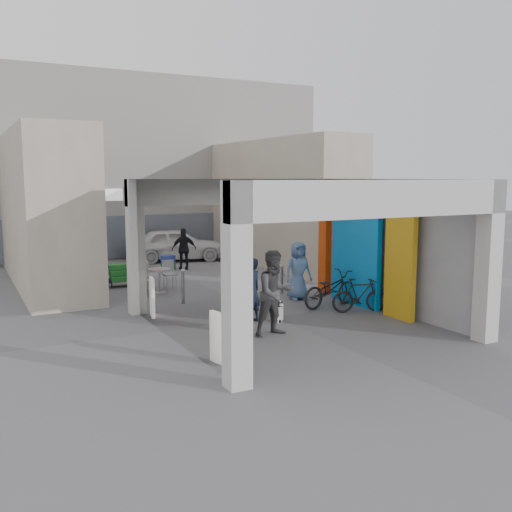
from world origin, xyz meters
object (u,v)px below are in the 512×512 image
bicycle_rear (360,295)px  man_back_turned (275,293)px  man_elderly (298,271)px  produce_stand (124,278)px  cafe_set (153,281)px  bicycle_front (330,289)px  white_van (176,244)px  man_with_dog (251,290)px  border_collie (278,312)px  man_crates (184,249)px

bicycle_rear → man_back_turned: bearing=123.6°
man_elderly → bicycle_rear: 2.25m
produce_stand → bicycle_rear: size_ratio=0.72×
man_elderly → bicycle_rear: (0.59, -2.13, -0.39)m
cafe_set → bicycle_front: (3.68, -4.28, 0.18)m
man_back_turned → white_van: 12.17m
bicycle_rear → white_van: white_van is taller
cafe_set → produce_stand: 1.44m
man_with_dog → border_collie: bearing=134.4°
produce_stand → border_collie: bearing=-67.3°
man_crates → bicycle_front: bearing=113.0°
cafe_set → man_crates: 4.29m
man_back_turned → man_elderly: 3.88m
produce_stand → man_back_turned: bearing=-74.2°
border_collie → man_with_dog: man_with_dog is taller
bicycle_front → man_back_turned: bearing=112.6°
man_with_dog → bicycle_rear: bearing=153.8°
bicycle_rear → white_van: (-1.10, 11.15, 0.24)m
white_van → border_collie: bearing=-174.6°
cafe_set → man_with_dog: 4.90m
cafe_set → bicycle_front: bearing=-49.3°
bicycle_rear → man_elderly: bearing=33.5°
produce_stand → cafe_set: bearing=-62.1°
man_with_dog → man_back_turned: bearing=69.2°
man_back_turned → white_van: size_ratio=0.47×
man_crates → bicycle_front: (1.31, -7.83, -0.31)m
bicycle_front → cafe_set: bearing=30.5°
man_back_turned → cafe_set: bearing=94.5°
cafe_set → man_elderly: (3.40, -3.05, 0.53)m
border_collie → man_back_turned: size_ratio=0.31×
produce_stand → man_back_turned: man_back_turned is taller
man_with_dog → bicycle_front: bearing=171.9°
produce_stand → man_elderly: bearing=-43.5°
produce_stand → bicycle_front: bearing=-48.6°
man_elderly → bicycle_front: man_elderly is taller
bicycle_front → border_collie: bearing=100.4°
bicycle_rear → border_collie: bearing=105.3°
bicycle_front → man_with_dog: bearing=90.3°
bicycle_rear → produce_stand: bearing=53.1°
produce_stand → man_with_dog: bearing=-71.4°
man_with_dog → man_crates: bearing=-117.9°
cafe_set → man_back_turned: size_ratio=0.78×
produce_stand → man_elderly: man_elderly is taller
cafe_set → bicycle_rear: (4.00, -5.19, 0.14)m
produce_stand → border_collie: 6.74m
man_crates → bicycle_front: man_crates is taller
cafe_set → man_crates: size_ratio=0.93×
border_collie → man_elderly: 2.80m
produce_stand → man_elderly: size_ratio=0.64×
cafe_set → white_van: bearing=64.1°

